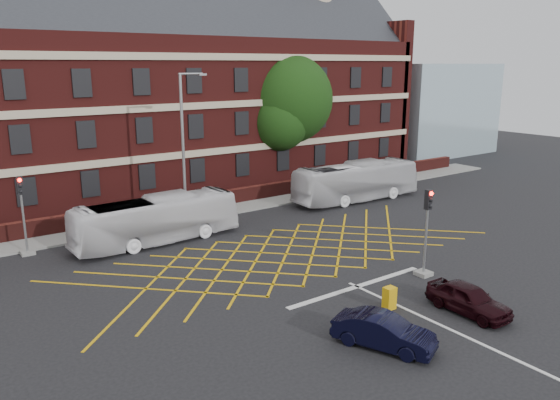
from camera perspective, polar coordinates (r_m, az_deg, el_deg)
ground at (r=28.15m, az=3.09°, el=-6.77°), size 120.00×120.00×0.00m
victorian_building at (r=45.68m, az=-14.45°, el=10.91°), size 51.00×12.17×20.40m
boundary_wall at (r=38.49m, az=-9.15°, el=-0.34°), size 56.00×0.50×1.10m
far_pavement at (r=37.75m, az=-8.43°, el=-1.37°), size 60.00×3.00×0.12m
glass_block at (r=65.59m, az=14.98°, el=9.22°), size 14.00×10.00×10.00m
box_junction_hatching at (r=29.63m, az=0.65°, el=-5.65°), size 8.22×8.22×0.02m
stop_line at (r=25.73m, az=8.05°, el=-8.94°), size 8.00×0.30×0.02m
centre_line at (r=22.01m, az=20.18°, el=-13.88°), size 0.15×14.00×0.02m
bus_left at (r=31.92m, az=-12.77°, el=-2.02°), size 9.76×2.58×2.70m
bus_right at (r=41.12m, az=7.99°, el=1.92°), size 10.51×2.98×2.90m
car_navy at (r=20.59m, az=10.77°, el=-13.35°), size 2.69×3.91×1.22m
car_maroon at (r=24.06m, az=19.10°, el=-9.72°), size 1.52×3.65×1.23m
deciduous_tree at (r=46.90m, az=0.81°, el=9.85°), size 7.75×7.58×10.88m
traffic_light_near at (r=27.08m, az=14.98°, el=-4.15°), size 0.70×0.70×4.27m
traffic_light_far at (r=32.07m, az=-25.17°, el=-2.19°), size 0.70×0.70×4.27m
street_lamp at (r=34.43m, az=-9.88°, el=2.63°), size 2.25×1.00×9.47m
utility_cabinet at (r=23.61m, az=11.36°, el=-10.02°), size 0.49×0.40×0.96m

